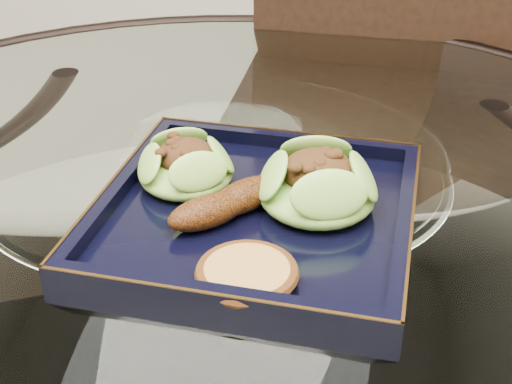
# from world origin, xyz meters

# --- Properties ---
(dining_table) EXTENTS (1.13, 1.13, 0.77)m
(dining_table) POSITION_xyz_m (-0.00, -0.00, 0.60)
(dining_table) COLOR white
(dining_table) RESTS_ON ground
(dining_chair) EXTENTS (0.47, 0.47, 1.07)m
(dining_chair) POSITION_xyz_m (0.15, 0.38, 0.60)
(dining_chair) COLOR black
(dining_chair) RESTS_ON ground
(navy_plate) EXTENTS (0.28, 0.28, 0.02)m
(navy_plate) POSITION_xyz_m (0.05, -0.05, 0.77)
(navy_plate) COLOR black
(navy_plate) RESTS_ON dining_table
(lettuce_wrap_left) EXTENTS (0.10, 0.10, 0.03)m
(lettuce_wrap_left) POSITION_xyz_m (-0.03, -0.01, 0.80)
(lettuce_wrap_left) COLOR #78AF32
(lettuce_wrap_left) RESTS_ON navy_plate
(lettuce_wrap_right) EXTENTS (0.12, 0.12, 0.04)m
(lettuce_wrap_right) POSITION_xyz_m (0.10, -0.03, 0.80)
(lettuce_wrap_right) COLOR olive
(lettuce_wrap_right) RESTS_ON navy_plate
(roasted_plantain) EXTENTS (0.12, 0.13, 0.03)m
(roasted_plantain) POSITION_xyz_m (0.04, -0.05, 0.80)
(roasted_plantain) COLOR #5C2909
(roasted_plantain) RESTS_ON navy_plate
(crumb_patty) EXTENTS (0.09, 0.09, 0.01)m
(crumb_patty) POSITION_xyz_m (0.06, -0.15, 0.79)
(crumb_patty) COLOR #C98A43
(crumb_patty) RESTS_ON navy_plate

